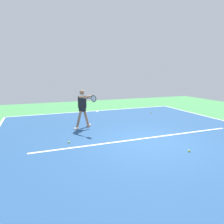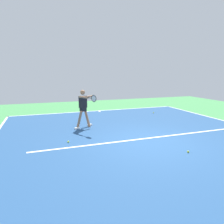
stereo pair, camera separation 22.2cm
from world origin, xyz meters
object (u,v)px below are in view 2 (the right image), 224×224
Objects in this scene: tennis_ball_by_sideline at (68,142)px; tennis_ball_far_corner at (188,152)px; tennis_player at (84,106)px; tennis_ball_centre_court at (153,113)px.

tennis_ball_by_sideline is 4.00m from tennis_ball_far_corner.
tennis_player reaches higher than tennis_ball_far_corner.
tennis_player reaches higher than tennis_ball_by_sideline.
tennis_ball_by_sideline is (0.95, 1.82, -0.93)m from tennis_player.
tennis_ball_by_sideline and tennis_ball_far_corner have the same top height.
tennis_player is at bearing 21.51° from tennis_ball_centre_court.
tennis_ball_by_sideline is at bearing 33.10° from tennis_ball_centre_court.
tennis_ball_centre_court and tennis_ball_far_corner have the same top height.
tennis_ball_far_corner is at bearing 68.79° from tennis_ball_centre_court.
tennis_ball_centre_court is at bearing -146.90° from tennis_ball_by_sideline.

